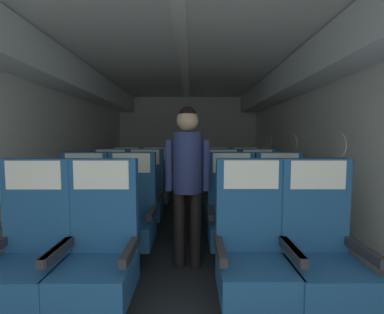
# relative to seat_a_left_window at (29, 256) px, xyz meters

# --- Properties ---
(ground) EXTENTS (3.59, 6.37, 0.02)m
(ground) POSITION_rel_seat_a_left_window_xyz_m (0.99, 1.61, -0.48)
(ground) COLOR #23282D
(fuselage_shell) EXTENTS (3.47, 6.02, 2.31)m
(fuselage_shell) POSITION_rel_seat_a_left_window_xyz_m (0.99, 1.87, 1.19)
(fuselage_shell) COLOR silver
(fuselage_shell) RESTS_ON ground
(seat_a_left_window) EXTENTS (0.51, 0.47, 1.12)m
(seat_a_left_window) POSITION_rel_seat_a_left_window_xyz_m (0.00, 0.00, 0.00)
(seat_a_left_window) COLOR #38383D
(seat_a_left_window) RESTS_ON ground
(seat_a_left_aisle) EXTENTS (0.51, 0.47, 1.12)m
(seat_a_left_aisle) POSITION_rel_seat_a_left_window_xyz_m (0.47, 0.01, 0.00)
(seat_a_left_aisle) COLOR #38383D
(seat_a_left_aisle) RESTS_ON ground
(seat_a_right_aisle) EXTENTS (0.51, 0.47, 1.12)m
(seat_a_right_aisle) POSITION_rel_seat_a_left_window_xyz_m (1.97, 0.01, 0.00)
(seat_a_right_aisle) COLOR #38383D
(seat_a_right_aisle) RESTS_ON ground
(seat_a_right_window) EXTENTS (0.51, 0.47, 1.12)m
(seat_a_right_window) POSITION_rel_seat_a_left_window_xyz_m (1.51, 0.02, 0.00)
(seat_a_right_window) COLOR #38383D
(seat_a_right_window) RESTS_ON ground
(seat_b_left_window) EXTENTS (0.51, 0.47, 1.12)m
(seat_b_left_window) POSITION_rel_seat_a_left_window_xyz_m (-0.01, 0.85, 0.00)
(seat_b_left_window) COLOR #38383D
(seat_b_left_window) RESTS_ON ground
(seat_b_left_aisle) EXTENTS (0.51, 0.47, 1.12)m
(seat_b_left_aisle) POSITION_rel_seat_a_left_window_xyz_m (0.48, 0.85, 0.00)
(seat_b_left_aisle) COLOR #38383D
(seat_b_left_aisle) RESTS_ON ground
(seat_b_right_aisle) EXTENTS (0.51, 0.47, 1.12)m
(seat_b_right_aisle) POSITION_rel_seat_a_left_window_xyz_m (1.99, 0.84, 0.00)
(seat_b_right_aisle) COLOR #38383D
(seat_b_right_aisle) RESTS_ON ground
(seat_b_right_window) EXTENTS (0.51, 0.47, 1.12)m
(seat_b_right_window) POSITION_rel_seat_a_left_window_xyz_m (1.50, 0.85, 0.00)
(seat_b_right_window) COLOR #38383D
(seat_b_right_window) RESTS_ON ground
(seat_c_left_window) EXTENTS (0.51, 0.47, 1.12)m
(seat_c_left_window) POSITION_rel_seat_a_left_window_xyz_m (-0.00, 1.69, 0.00)
(seat_c_left_window) COLOR #38383D
(seat_c_left_window) RESTS_ON ground
(seat_c_left_aisle) EXTENTS (0.51, 0.47, 1.12)m
(seat_c_left_aisle) POSITION_rel_seat_a_left_window_xyz_m (0.46, 1.68, 0.00)
(seat_c_left_aisle) COLOR #38383D
(seat_c_left_aisle) RESTS_ON ground
(seat_c_right_aisle) EXTENTS (0.51, 0.47, 1.12)m
(seat_c_right_aisle) POSITION_rel_seat_a_left_window_xyz_m (1.98, 1.67, 0.00)
(seat_c_right_aisle) COLOR #38383D
(seat_c_right_aisle) RESTS_ON ground
(seat_c_right_window) EXTENTS (0.51, 0.47, 1.12)m
(seat_c_right_window) POSITION_rel_seat_a_left_window_xyz_m (1.51, 1.67, 0.00)
(seat_c_right_window) COLOR #38383D
(seat_c_right_window) RESTS_ON ground
(seat_d_left_window) EXTENTS (0.51, 0.47, 1.12)m
(seat_d_left_window) POSITION_rel_seat_a_left_window_xyz_m (-0.01, 2.51, 0.00)
(seat_d_left_window) COLOR #38383D
(seat_d_left_window) RESTS_ON ground
(seat_d_left_aisle) EXTENTS (0.51, 0.47, 1.12)m
(seat_d_left_aisle) POSITION_rel_seat_a_left_window_xyz_m (0.48, 2.52, 0.00)
(seat_d_left_aisle) COLOR #38383D
(seat_d_left_aisle) RESTS_ON ground
(seat_d_right_aisle) EXTENTS (0.51, 0.47, 1.12)m
(seat_d_right_aisle) POSITION_rel_seat_a_left_window_xyz_m (1.99, 2.52, 0.00)
(seat_d_right_aisle) COLOR #38383D
(seat_d_right_aisle) RESTS_ON ground
(seat_d_right_window) EXTENTS (0.51, 0.47, 1.12)m
(seat_d_right_window) POSITION_rel_seat_a_left_window_xyz_m (1.51, 2.53, 0.00)
(seat_d_right_window) COLOR #38383D
(seat_d_right_window) RESTS_ON ground
(flight_attendant) EXTENTS (0.43, 0.28, 1.56)m
(flight_attendant) POSITION_rel_seat_a_left_window_xyz_m (1.05, 0.79, 0.49)
(flight_attendant) COLOR black
(flight_attendant) RESTS_ON ground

